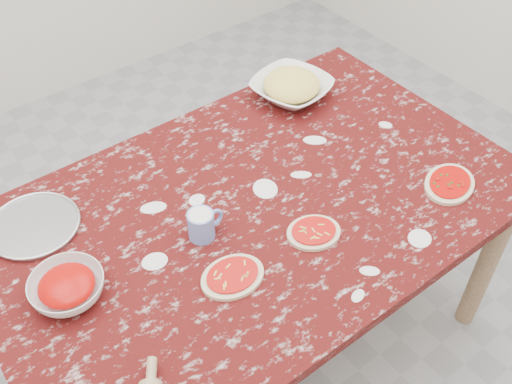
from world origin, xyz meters
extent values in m
plane|color=gray|center=(0.00, 0.00, 0.00)|extent=(4.00, 4.00, 0.00)
cube|color=#400B0A|center=(0.00, 0.00, 0.73)|extent=(1.60, 1.00, 0.04)
cube|color=tan|center=(0.00, 0.00, 0.67)|extent=(1.50, 0.90, 0.08)
cylinder|color=tan|center=(0.72, -0.42, 0.35)|extent=(0.07, 0.07, 0.71)
cylinder|color=tan|center=(-0.72, 0.42, 0.35)|extent=(0.07, 0.07, 0.71)
cylinder|color=tan|center=(0.72, 0.42, 0.35)|extent=(0.07, 0.07, 0.71)
cylinder|color=#B2B2B7|center=(-0.56, 0.31, 0.76)|extent=(0.32, 0.32, 0.01)
imported|color=white|center=(-0.58, 0.03, 0.78)|extent=(0.22, 0.22, 0.06)
imported|color=white|center=(0.43, 0.35, 0.78)|extent=(0.32, 0.32, 0.07)
cylinder|color=#6986D0|center=(-0.20, -0.01, 0.79)|extent=(0.08, 0.08, 0.09)
torus|color=#6986D0|center=(-0.15, -0.01, 0.79)|extent=(0.06, 0.01, 0.06)
cylinder|color=silver|center=(-0.20, -0.01, 0.82)|extent=(0.06, 0.06, 0.01)
ellipsoid|color=beige|center=(-0.22, -0.18, 0.76)|extent=(0.19, 0.15, 0.01)
ellipsoid|color=red|center=(-0.22, -0.18, 0.76)|extent=(0.15, 0.12, 0.00)
ellipsoid|color=beige|center=(0.06, -0.19, 0.76)|extent=(0.19, 0.17, 0.01)
ellipsoid|color=red|center=(0.06, -0.19, 0.76)|extent=(0.15, 0.14, 0.00)
ellipsoid|color=beige|center=(0.52, -0.30, 0.76)|extent=(0.23, 0.20, 0.01)
ellipsoid|color=red|center=(0.52, -0.30, 0.76)|extent=(0.19, 0.16, 0.00)
camera|label=1|loc=(-0.75, -0.98, 2.02)|focal=41.95mm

